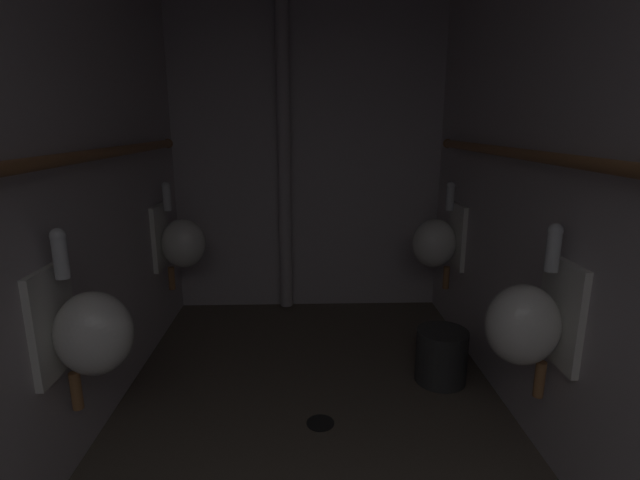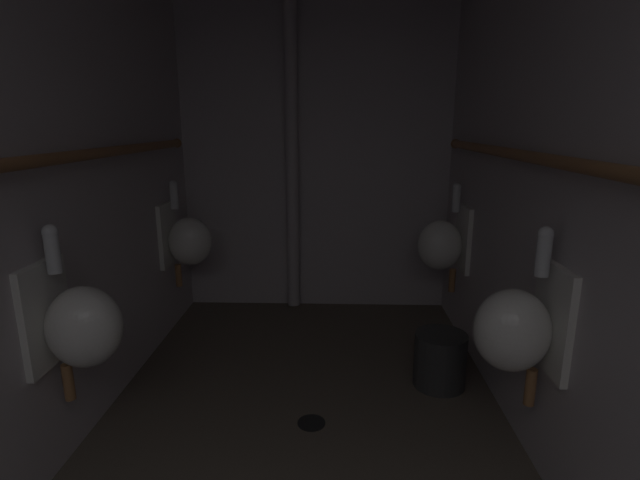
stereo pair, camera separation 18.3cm
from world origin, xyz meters
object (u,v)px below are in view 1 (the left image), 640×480
object	(u,v)px
urinal_right_mid	(528,322)
floor_drain	(320,423)
urinal_left_mid	(88,331)
standpipe_back_wall	(284,156)
waste_bin	(441,356)
urinal_left_far	(180,242)
urinal_right_far	(437,242)

from	to	relation	value
urinal_right_mid	floor_drain	world-z (taller)	urinal_right_mid
urinal_left_mid	urinal_right_mid	xyz separation A→B (m)	(1.77, 0.02, 0.00)
standpipe_back_wall	waste_bin	size ratio (longest dim) A/B	7.68
urinal_left_mid	standpipe_back_wall	size ratio (longest dim) A/B	0.32
waste_bin	urinal_right_mid	bearing A→B (deg)	-79.21
urinal_left_mid	standpipe_back_wall	distance (m)	2.06
floor_drain	standpipe_back_wall	bearing A→B (deg)	98.18
urinal_right_mid	floor_drain	bearing A→B (deg)	160.22
urinal_left_far	floor_drain	distance (m)	1.59
standpipe_back_wall	waste_bin	xyz separation A→B (m)	(0.93, -1.15, -1.06)
urinal_left_far	waste_bin	distance (m)	1.86
urinal_right_far	urinal_right_mid	bearing A→B (deg)	-90.00
urinal_left_mid	urinal_left_far	world-z (taller)	same
urinal_right_far	urinal_left_far	bearing A→B (deg)	178.36
urinal_left_mid	standpipe_back_wall	xyz separation A→B (m)	(0.70, 1.86, 0.55)
urinal_right_far	floor_drain	distance (m)	1.50
standpipe_back_wall	waste_bin	world-z (taller)	standpipe_back_wall
urinal_right_far	floor_drain	xyz separation A→B (m)	(-0.84, -1.06, -0.66)
urinal_left_mid	standpipe_back_wall	world-z (taller)	standpipe_back_wall
waste_bin	floor_drain	bearing A→B (deg)	-151.42
urinal_right_far	standpipe_back_wall	xyz separation A→B (m)	(-1.06, 0.48, 0.55)
urinal_left_far	waste_bin	bearing A→B (deg)	-23.81
floor_drain	urinal_right_far	bearing A→B (deg)	51.48
urinal_right_far	floor_drain	size ratio (longest dim) A/B	5.39
urinal_left_mid	urinal_left_far	xyz separation A→B (m)	(0.00, 1.43, 0.00)
standpipe_back_wall	waste_bin	bearing A→B (deg)	-50.95
urinal_right_mid	standpipe_back_wall	world-z (taller)	standpipe_back_wall
urinal_left_far	urinal_right_mid	bearing A→B (deg)	-38.62
urinal_right_mid	urinal_right_far	xyz separation A→B (m)	(0.00, 1.36, 0.00)
urinal_left_far	floor_drain	world-z (taller)	urinal_left_far
waste_bin	standpipe_back_wall	bearing A→B (deg)	129.05
urinal_right_far	standpipe_back_wall	distance (m)	1.29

